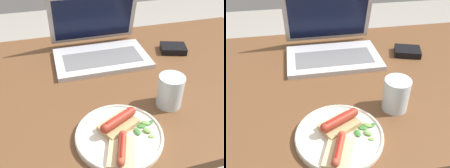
# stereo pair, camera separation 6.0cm
# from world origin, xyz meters

# --- Properties ---
(desk) EXTENTS (1.41, 0.84, 0.75)m
(desk) POSITION_xyz_m (0.00, 0.00, 0.66)
(desk) COLOR brown
(desk) RESTS_ON ground_plane
(laptop) EXTENTS (0.37, 0.29, 0.23)m
(laptop) POSITION_xyz_m (-0.07, 0.18, 0.79)
(laptop) COLOR #B7B7BC
(laptop) RESTS_ON desk
(plate) EXTENTS (0.24, 0.24, 0.02)m
(plate) POSITION_xyz_m (-0.12, -0.28, 0.76)
(plate) COLOR silver
(plate) RESTS_ON desk
(sausage_toast_left) EXTENTS (0.12, 0.11, 0.05)m
(sausage_toast_left) POSITION_xyz_m (-0.11, -0.26, 0.78)
(sausage_toast_left) COLOR tan
(sausage_toast_left) RESTS_ON plate
(sausage_toast_middle) EXTENTS (0.10, 0.12, 0.04)m
(sausage_toast_middle) POSITION_xyz_m (-0.13, -0.35, 0.77)
(sausage_toast_middle) COLOR #D6B784
(sausage_toast_middle) RESTS_ON plate
(salad_pile) EXTENTS (0.07, 0.07, 0.01)m
(salad_pile) POSITION_xyz_m (-0.04, -0.28, 0.76)
(salad_pile) COLOR #387A33
(salad_pile) RESTS_ON plate
(drinking_glass) EXTENTS (0.08, 0.08, 0.10)m
(drinking_glass) POSITION_xyz_m (0.07, -0.19, 0.80)
(drinking_glass) COLOR silver
(drinking_glass) RESTS_ON desk
(external_drive) EXTENTS (0.13, 0.11, 0.03)m
(external_drive) POSITION_xyz_m (0.25, 0.13, 0.76)
(external_drive) COLOR black
(external_drive) RESTS_ON desk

